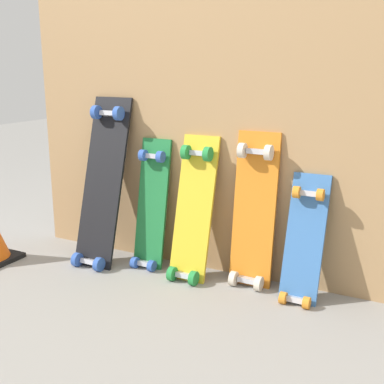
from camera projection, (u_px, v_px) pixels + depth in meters
The scene contains 7 objects.
ground_plane at pixel (198, 270), 2.53m from camera, with size 12.00×12.00×0.00m, color gray.
plywood_wall_panel at pixel (205, 102), 2.38m from camera, with size 2.00×0.04×1.69m, color tan.
skateboard_black at pixel (102, 188), 2.58m from camera, with size 0.23×0.33×0.92m.
skateboard_green at pixel (151, 210), 2.54m from camera, with size 0.17×0.20×0.73m.
skateboard_yellow at pixel (193, 215), 2.40m from camera, with size 0.19×0.25×0.75m.
skateboard_orange at pixel (253, 216), 2.31m from camera, with size 0.20×0.17×0.78m.
skateboard_blue at pixel (303, 247), 2.18m from camera, with size 0.17×0.23×0.63m.
Camera 1 is at (1.05, -2.10, 1.02)m, focal length 46.33 mm.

